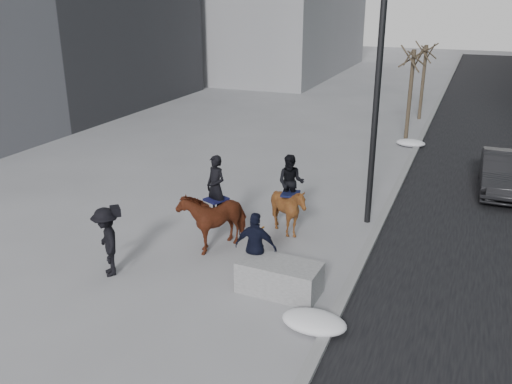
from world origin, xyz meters
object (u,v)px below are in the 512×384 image
at_px(mounted_right, 289,204).
at_px(mounted_left, 214,213).
at_px(car_near, 503,173).
at_px(planter, 279,277).

bearing_deg(mounted_right, mounted_left, -139.29).
bearing_deg(car_near, mounted_right, -133.99).
xyz_separation_m(mounted_left, mounted_right, (1.65, 1.42, 0.00)).
bearing_deg(mounted_right, planter, -74.74).
bearing_deg(mounted_left, planter, -34.14).
distance_m(planter, mounted_right, 3.29).
xyz_separation_m(car_near, mounted_right, (-5.74, -6.22, 0.26)).
bearing_deg(car_near, planter, -118.89).
height_order(planter, car_near, car_near).
distance_m(planter, car_near, 10.55).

